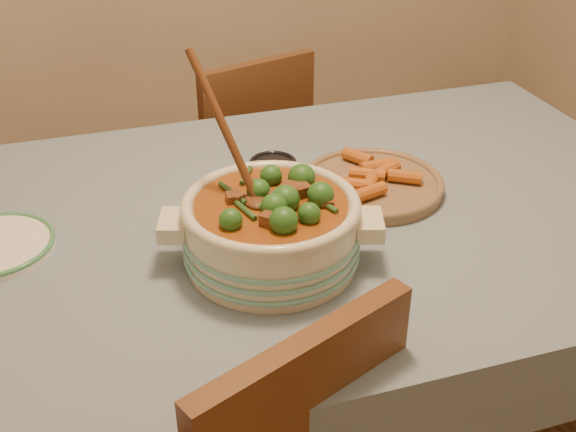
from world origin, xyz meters
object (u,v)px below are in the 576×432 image
object	(u,v)px
fried_plate	(372,182)
chair_far	(243,159)
dining_table	(308,246)
stew_casserole	(271,224)
condiment_bowl	(273,170)

from	to	relation	value
fried_plate	chair_far	bearing A→B (deg)	97.38
chair_far	fried_plate	bearing A→B (deg)	80.81
fried_plate	chair_far	world-z (taller)	chair_far
dining_table	chair_far	bearing A→B (deg)	85.75
dining_table	fried_plate	distance (m)	0.20
stew_casserole	fried_plate	bearing A→B (deg)	34.18
stew_casserole	fried_plate	distance (m)	0.36
condiment_bowl	fried_plate	distance (m)	0.22
dining_table	chair_far	world-z (taller)	chair_far
fried_plate	chair_far	distance (m)	0.84
stew_casserole	condiment_bowl	xyz separation A→B (m)	(0.09, 0.30, -0.05)
stew_casserole	chair_far	world-z (taller)	stew_casserole
stew_casserole	dining_table	bearing A→B (deg)	50.55
fried_plate	condiment_bowl	bearing A→B (deg)	153.38
dining_table	condiment_bowl	size ratio (longest dim) A/B	13.33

